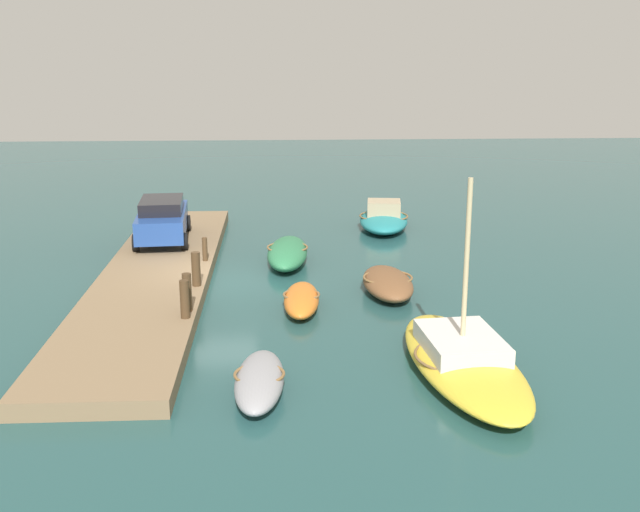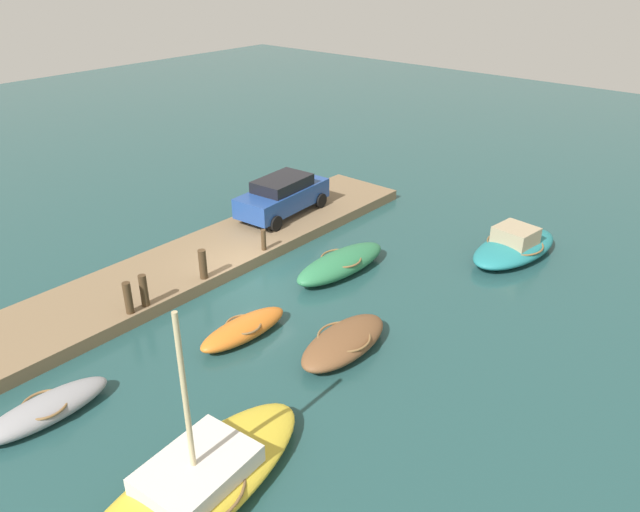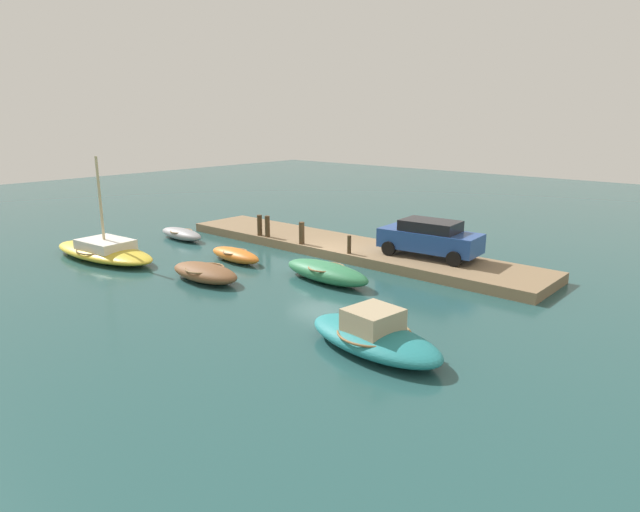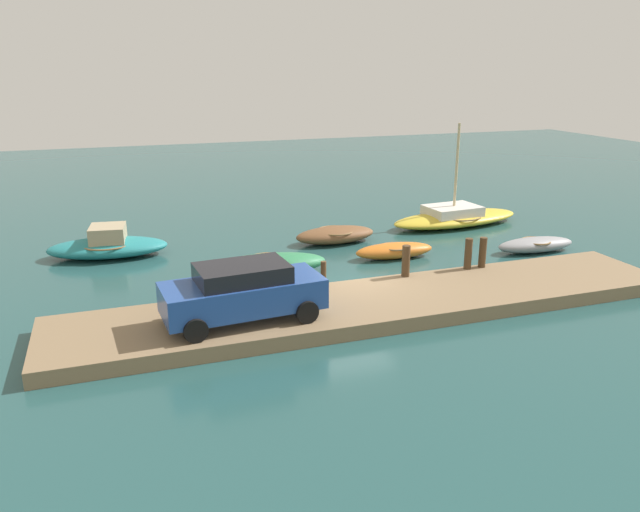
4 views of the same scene
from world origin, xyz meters
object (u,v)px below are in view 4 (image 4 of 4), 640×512
at_px(dinghy_orange, 394,250).
at_px(rowboat_grey, 536,245).
at_px(mooring_post_mid_east, 468,254).
at_px(mooring_post_west, 323,274).
at_px(parked_car, 243,291).
at_px(motorboat_teal, 108,245).
at_px(sailboat_yellow, 455,217).
at_px(rowboat_brown, 335,235).
at_px(rowboat_green, 268,265).
at_px(mooring_post_east, 483,252).
at_px(mooring_post_mid_west, 406,261).

distance_m(dinghy_orange, rowboat_grey, 5.86).
bearing_deg(dinghy_orange, mooring_post_mid_east, -65.79).
height_order(mooring_post_west, parked_car, parked_car).
xyz_separation_m(motorboat_teal, sailboat_yellow, (15.50, -0.16, -0.05)).
distance_m(rowboat_grey, parked_car, 13.48).
bearing_deg(dinghy_orange, rowboat_brown, 120.00).
relative_size(dinghy_orange, rowboat_grey, 0.95).
bearing_deg(rowboat_grey, motorboat_teal, 165.39).
xyz_separation_m(motorboat_teal, rowboat_grey, (16.30, -5.00, -0.15)).
xyz_separation_m(rowboat_green, mooring_post_west, (1.10, -2.87, 0.46)).
distance_m(rowboat_green, mooring_post_west, 3.11).
height_order(rowboat_brown, mooring_post_east, mooring_post_east).
xyz_separation_m(rowboat_brown, parked_car, (-5.68, -7.89, 0.94)).
relative_size(rowboat_green, rowboat_grey, 1.28).
bearing_deg(sailboat_yellow, rowboat_green, -163.08).
relative_size(rowboat_green, mooring_post_mid_east, 3.99).
bearing_deg(sailboat_yellow, mooring_post_east, -119.26).
relative_size(rowboat_brown, sailboat_yellow, 0.52).
bearing_deg(rowboat_grey, parked_car, -160.34).
relative_size(rowboat_green, sailboat_yellow, 0.64).
height_order(rowboat_green, mooring_post_east, mooring_post_east).
xyz_separation_m(rowboat_green, mooring_post_east, (7.00, -2.87, 0.58)).
bearing_deg(rowboat_grey, mooring_post_west, -165.47).
distance_m(dinghy_orange, motorboat_teal, 11.24).
bearing_deg(mooring_post_east, parked_car, -168.13).
distance_m(dinghy_orange, rowboat_brown, 3.13).
bearing_deg(motorboat_teal, rowboat_brown, 0.33).
xyz_separation_m(rowboat_brown, mooring_post_mid_west, (0.26, -6.02, 0.63)).
bearing_deg(mooring_post_mid_east, dinghy_orange, 111.07).
relative_size(dinghy_orange, mooring_post_mid_east, 2.95).
relative_size(dinghy_orange, mooring_post_west, 3.89).
bearing_deg(mooring_post_mid_west, rowboat_grey, 16.96).
bearing_deg(mooring_post_mid_east, motorboat_teal, 148.92).
xyz_separation_m(mooring_post_west, mooring_post_mid_east, (5.32, 0.00, 0.13)).
bearing_deg(mooring_post_mid_west, mooring_post_mid_east, 0.00).
height_order(dinghy_orange, rowboat_green, rowboat_green).
bearing_deg(dinghy_orange, rowboat_green, -172.94).
xyz_separation_m(motorboat_teal, parked_car, (3.46, -8.98, 0.84)).
bearing_deg(mooring_post_west, mooring_post_mid_west, 0.00).
bearing_deg(mooring_post_east, dinghy_orange, 119.47).
xyz_separation_m(mooring_post_west, mooring_post_mid_west, (2.92, 0.00, 0.12)).
relative_size(sailboat_yellow, mooring_post_mid_west, 6.34).
relative_size(rowboat_brown, mooring_post_west, 4.27).
xyz_separation_m(motorboat_teal, rowboat_green, (5.37, -4.23, -0.06)).
bearing_deg(mooring_post_mid_east, mooring_post_east, 0.00).
relative_size(mooring_post_mid_east, parked_car, 0.24).
xyz_separation_m(rowboat_green, mooring_post_mid_west, (4.02, -2.87, 0.58)).
relative_size(rowboat_green, mooring_post_mid_west, 4.06).
relative_size(sailboat_yellow, mooring_post_mid_east, 6.23).
height_order(rowboat_green, mooring_post_mid_west, mooring_post_mid_west).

